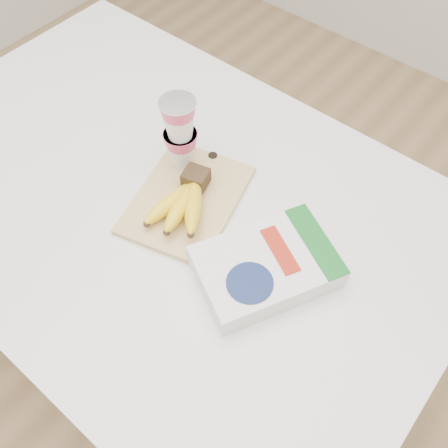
{
  "coord_description": "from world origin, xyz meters",
  "views": [
    {
      "loc": [
        0.52,
        -0.41,
        1.73
      ],
      "look_at": [
        0.18,
        0.0,
        0.97
      ],
      "focal_mm": 40.0,
      "sensor_mm": 36.0,
      "label": 1
    }
  ],
  "objects_px": {
    "table": "(176,295)",
    "bananas": "(184,201)",
    "cutting_board": "(187,199)",
    "cereal_box": "(266,267)",
    "yogurt_stack": "(180,132)"
  },
  "relations": [
    {
      "from": "cutting_board",
      "to": "cereal_box",
      "type": "bearing_deg",
      "value": -24.39
    },
    {
      "from": "cutting_board",
      "to": "bananas",
      "type": "relative_size",
      "value": 1.52
    },
    {
      "from": "table",
      "to": "cereal_box",
      "type": "bearing_deg",
      "value": -3.29
    },
    {
      "from": "table",
      "to": "bananas",
      "type": "relative_size",
      "value": 7.1
    },
    {
      "from": "yogurt_stack",
      "to": "cereal_box",
      "type": "distance_m",
      "value": 0.32
    },
    {
      "from": "bananas",
      "to": "cereal_box",
      "type": "bearing_deg",
      "value": -3.37
    },
    {
      "from": "table",
      "to": "bananas",
      "type": "xyz_separation_m",
      "value": [
        0.08,
        -0.0,
        0.5
      ]
    },
    {
      "from": "table",
      "to": "bananas",
      "type": "height_order",
      "value": "bananas"
    },
    {
      "from": "cutting_board",
      "to": "cereal_box",
      "type": "distance_m",
      "value": 0.23
    },
    {
      "from": "cutting_board",
      "to": "table",
      "type": "bearing_deg",
      "value": -179.44
    },
    {
      "from": "cutting_board",
      "to": "cereal_box",
      "type": "height_order",
      "value": "cereal_box"
    },
    {
      "from": "cereal_box",
      "to": "yogurt_stack",
      "type": "bearing_deg",
      "value": -171.55
    },
    {
      "from": "cutting_board",
      "to": "bananas",
      "type": "height_order",
      "value": "bananas"
    },
    {
      "from": "cutting_board",
      "to": "bananas",
      "type": "distance_m",
      "value": 0.04
    },
    {
      "from": "cutting_board",
      "to": "bananas",
      "type": "xyz_separation_m",
      "value": [
        0.01,
        -0.02,
        0.03
      ]
    }
  ]
}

